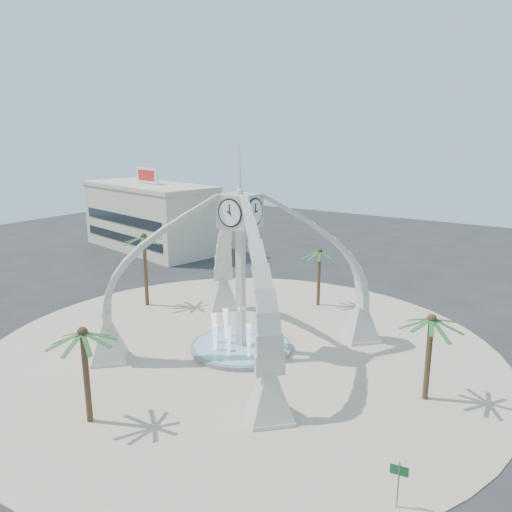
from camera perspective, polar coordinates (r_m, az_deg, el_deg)
The scene contains 10 objects.
ground at distance 40.07m, azimuth -1.70°, elevation -10.64°, with size 140.00×140.00×0.00m, color #282828.
plaza at distance 40.06m, azimuth -1.70°, elevation -10.60°, with size 40.00×40.00×0.06m, color beige.
clock_tower at distance 37.86m, azimuth -1.77°, elevation -1.65°, with size 17.94×17.94×16.30m.
fountain at distance 39.95m, azimuth -1.70°, elevation -10.26°, with size 8.00×8.00×3.62m.
building_nw at distance 75.10m, azimuth -12.08°, elevation 4.47°, with size 23.75×13.73×11.90m.
palm_east at distance 32.81m, azimuth 19.44°, elevation -6.92°, with size 4.16×4.16×6.21m.
palm_west at distance 49.16m, azimuth -12.71°, elevation 2.05°, with size 5.22×5.22×7.74m.
palm_north at distance 48.68m, azimuth 7.28°, elevation 0.44°, with size 4.25×4.25×6.17m.
palm_south at distance 30.14m, azimuth -19.21°, elevation -8.37°, with size 4.51×4.51×6.39m.
street_sign at distance 25.18m, azimuth 16.01°, elevation -23.01°, with size 0.86×0.16×2.35m.
Camera 1 is at (21.14, -29.76, 16.54)m, focal length 35.00 mm.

